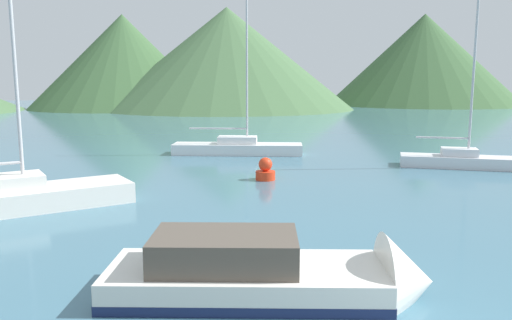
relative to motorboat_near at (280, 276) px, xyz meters
The scene contains 8 objects.
motorboat_near is the anchor object (origin of this frame).
sailboat_inner 19.95m from the motorboat_near, 86.17° to the left, with size 7.82×3.20×10.15m.
sailboat_middle 18.06m from the motorboat_near, 49.08° to the left, with size 5.79×3.63×9.54m.
sailboat_outer 10.92m from the motorboat_near, 135.10° to the left, with size 8.32×5.23×9.76m.
buoy_marker 11.98m from the motorboat_near, 81.99° to the left, with size 0.86×0.86×0.99m.
hill_central 77.85m from the motorboat_near, 98.39° to the left, with size 30.38×30.38×15.21m.
hill_east 72.97m from the motorboat_near, 85.71° to the left, with size 40.73×40.73×16.08m.
hill_far_east 92.52m from the motorboat_near, 61.82° to the left, with size 35.79×35.79×16.94m.
Camera 1 is at (-3.54, -5.22, 4.23)m, focal length 35.00 mm.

